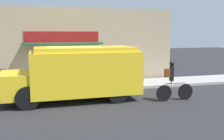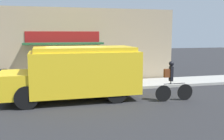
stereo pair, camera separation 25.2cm
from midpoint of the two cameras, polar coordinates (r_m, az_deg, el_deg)
The scene contains 6 objects.
ground_plane at distance 13.00m, azimuth -8.88°, elevation -5.00°, with size 70.00×70.00×0.00m, color #2B2B2D.
sidewalk at distance 14.07m, azimuth -9.44°, elevation -3.72°, with size 28.00×2.25×0.14m.
storefront at distance 15.15m, azimuth -10.24°, elevation 5.14°, with size 12.88×1.00×4.34m.
school_bus at distance 11.44m, azimuth -8.17°, elevation -0.53°, with size 5.83×2.69×2.32m.
cyclist at distance 11.52m, azimuth 12.47°, elevation -2.55°, with size 1.74×0.22×1.74m.
trash_bin at distance 14.80m, azimuth -23.50°, elevation -1.67°, with size 0.59×0.59×0.89m.
Camera 1 is at (-1.58, -12.55, 2.89)m, focal length 42.00 mm.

